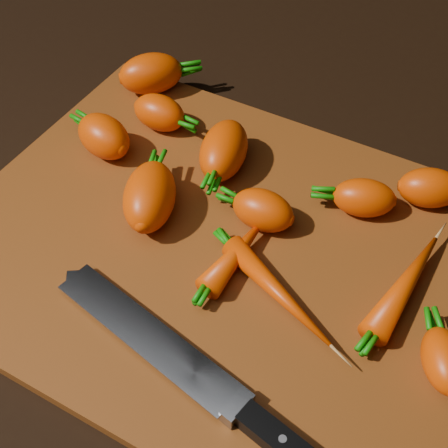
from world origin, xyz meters
The scene contains 15 objects.
ground centered at (0.00, 0.00, -0.01)m, with size 2.00×2.00×0.01m, color black.
cutting_board centered at (0.00, 0.00, 0.01)m, with size 0.50×0.40×0.01m, color brown.
carrot_0 centered at (-0.19, 0.17, 0.04)m, with size 0.07×0.05×0.05m, color #E54405.
carrot_1 centered at (-0.17, 0.05, 0.03)m, with size 0.07×0.04×0.04m, color #E54405.
carrot_2 centered at (-0.05, 0.09, 0.04)m, with size 0.08×0.05×0.05m, color #E54405.
carrot_3 centered at (-0.08, 0.00, 0.04)m, with size 0.08×0.05×0.05m, color #E54405.
carrot_4 centered at (0.10, 0.10, 0.03)m, with size 0.06×0.04×0.04m, color #E54405.
carrot_5 centered at (-0.14, 0.12, 0.03)m, with size 0.06×0.04×0.04m, color #E54405.
carrot_6 centered at (0.22, -0.03, 0.03)m, with size 0.06×0.03×0.03m, color #E54405.
carrot_7 centered at (0.17, 0.03, 0.03)m, with size 0.13×0.03×0.03m, color #E54405.
carrot_8 centered at (0.08, -0.03, 0.02)m, with size 0.13×0.02×0.02m, color #E54405.
carrot_9 centered at (0.02, -0.01, 0.02)m, with size 0.10×0.02×0.02m, color #E54405.
carrot_10 centered at (0.15, 0.15, 0.03)m, with size 0.06×0.04×0.04m, color #E54405.
carrot_11 centered at (0.02, 0.04, 0.03)m, with size 0.06×0.04×0.04m, color #E54405.
knife centered at (0.02, -0.12, 0.02)m, with size 0.30×0.09×0.02m.
Camera 1 is at (0.19, -0.33, 0.46)m, focal length 50.00 mm.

